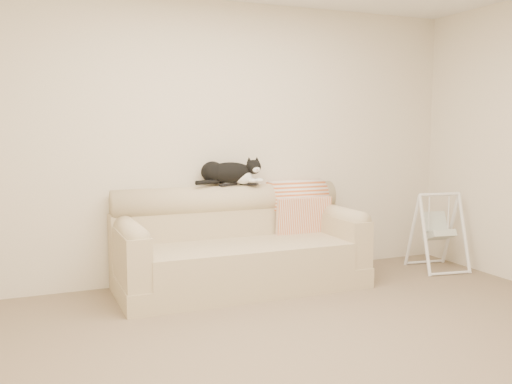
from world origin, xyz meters
TOP-DOWN VIEW (x-y plane):
  - ground_plane at (0.00, 0.00)m, footprint 5.00×5.00m
  - room_shell at (0.00, 0.00)m, footprint 5.04×4.04m
  - sofa at (0.07, 1.62)m, footprint 2.20×0.93m
  - remote_a at (0.06, 1.85)m, footprint 0.19×0.10m
  - remote_b at (0.26, 1.83)m, footprint 0.16×0.15m
  - tuxedo_cat at (0.07, 1.86)m, footprint 0.66×0.27m
  - throw_blanket at (0.77, 1.84)m, footprint 0.56×0.38m
  - baby_swing at (2.15, 1.42)m, footprint 0.54×0.57m

SIDE VIEW (x-z plane):
  - ground_plane at x=0.00m, z-range 0.00..0.00m
  - sofa at x=0.07m, z-range -0.10..0.80m
  - baby_swing at x=2.15m, z-range 0.00..0.79m
  - throw_blanket at x=0.77m, z-range 0.44..1.01m
  - remote_b at x=0.26m, z-range 0.90..0.92m
  - remote_a at x=0.06m, z-range 0.90..0.92m
  - tuxedo_cat at x=0.07m, z-range 0.89..1.15m
  - room_shell at x=0.00m, z-range 0.23..2.83m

